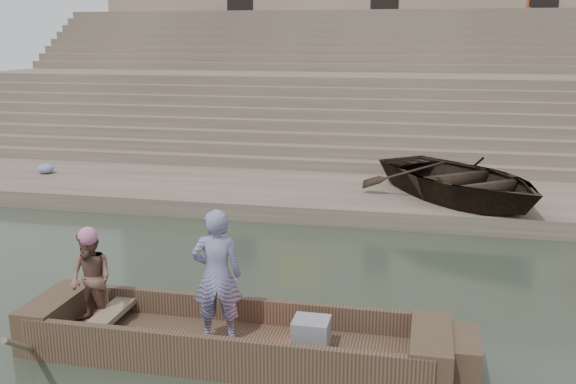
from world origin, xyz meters
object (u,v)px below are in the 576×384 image
(main_rowboat, at_px, (232,348))
(standing_man, at_px, (217,275))
(rowing_man, at_px, (91,279))
(beached_rowboat, at_px, (461,179))
(television, at_px, (310,334))

(main_rowboat, distance_m, standing_man, 1.01)
(main_rowboat, xyz_separation_m, rowing_man, (-2.00, 0.06, 0.78))
(beached_rowboat, bearing_deg, main_rowboat, -151.29)
(standing_man, distance_m, beached_rowboat, 8.35)
(beached_rowboat, bearing_deg, standing_man, -152.50)
(standing_man, distance_m, television, 1.41)
(standing_man, relative_size, rowing_man, 1.32)
(standing_man, height_order, television, standing_man)
(television, bearing_deg, standing_man, 179.13)
(television, height_order, beached_rowboat, beached_rowboat)
(rowing_man, relative_size, television, 2.90)
(rowing_man, height_order, beached_rowboat, rowing_man)
(main_rowboat, bearing_deg, rowing_man, 178.28)
(television, distance_m, beached_rowboat, 7.96)
(rowing_man, distance_m, beached_rowboat, 9.19)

